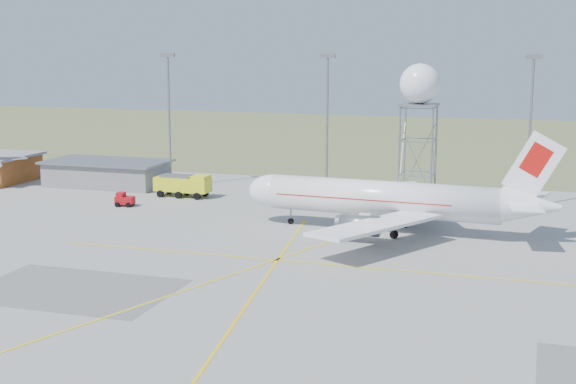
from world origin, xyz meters
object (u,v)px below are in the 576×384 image
(airliner_main, at_px, (388,200))
(baggage_tug, at_px, (125,201))
(radar_tower, at_px, (419,128))
(fire_truck, at_px, (184,186))

(airliner_main, height_order, baggage_tug, airliner_main)
(radar_tower, xyz_separation_m, baggage_tug, (-38.21, -11.32, -10.14))
(baggage_tug, bearing_deg, airliner_main, -13.80)
(radar_tower, distance_m, baggage_tug, 41.12)
(airliner_main, relative_size, fire_truck, 4.51)
(fire_truck, relative_size, baggage_tug, 3.14)
(airliner_main, xyz_separation_m, radar_tower, (1.01, 15.69, 6.99))
(airliner_main, distance_m, fire_truck, 34.90)
(radar_tower, height_order, baggage_tug, radar_tower)
(airliner_main, relative_size, radar_tower, 1.92)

